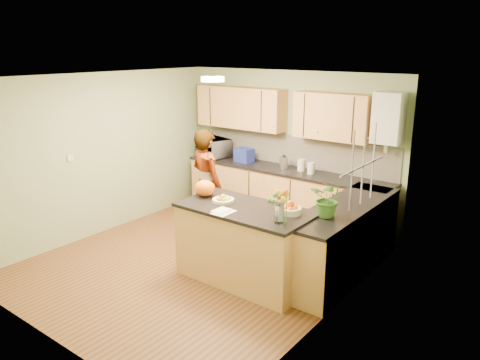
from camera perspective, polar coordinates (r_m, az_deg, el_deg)
The scene contains 28 objects.
floor at distance 6.59m, azimuth -4.73°, elevation -9.88°, with size 4.50×4.50×0.00m, color #533217.
ceiling at distance 5.94m, azimuth -5.29°, elevation 12.38°, with size 4.00×4.50×0.02m, color white.
wall_back at distance 7.91m, azimuth 6.05°, elevation 4.09°, with size 4.00×0.02×2.50m, color #92A676.
wall_front at distance 4.82m, azimuth -23.34°, elevation -5.00°, with size 4.00×0.02×2.50m, color #92A676.
wall_left at distance 7.60m, azimuth -16.24°, elevation 3.06°, with size 0.02×4.50×2.50m, color #92A676.
wall_right at distance 5.07m, azimuth 12.01°, elevation -2.96°, with size 0.02×4.50×2.50m, color #92A676.
back_counter at distance 7.81m, azimuth 5.36°, elevation -1.96°, with size 3.64×0.62×0.94m.
right_counter at distance 6.19m, azimuth 12.53°, elevation -7.19°, with size 0.62×2.24×0.94m.
splashback at distance 7.85m, azimuth 6.61°, elevation 3.62°, with size 3.60×0.02×0.52m, color beige.
upper_cabinets at distance 7.76m, azimuth 4.40°, elevation 8.40°, with size 3.20×0.34×0.70m.
boiler at distance 6.93m, azimuth 17.66°, elevation 7.19°, with size 0.40×0.30×0.86m.
window_right at distance 5.52m, azimuth 14.83°, elevation 1.65°, with size 0.01×1.30×1.05m.
light_switch at distance 7.25m, azimuth -19.98°, elevation 2.53°, with size 0.02×0.09×0.09m, color silver.
ceiling_lamp at distance 6.17m, azimuth -3.35°, elevation 12.19°, with size 0.30×0.30×0.07m.
peninsula_island at distance 5.91m, azimuth 0.65°, elevation -7.79°, with size 1.69×0.86×0.97m.
fruit_dish at distance 5.92m, azimuth -2.05°, elevation -2.33°, with size 0.28×0.28×0.10m.
orange_bowl at distance 5.54m, azimuth 6.17°, elevation -3.47°, with size 0.26×0.26×0.15m.
flower_vase at distance 5.17m, azimuth 4.81°, elevation -2.08°, with size 0.25×0.25×0.45m.
orange_bag at distance 6.16m, azimuth -4.28°, elevation -1.00°, with size 0.28×0.24×0.21m, color orange.
papers at distance 5.57m, azimuth -2.02°, elevation -3.93°, with size 0.20×0.27×0.01m, color white.
violinist at distance 7.10m, azimuth -4.10°, elevation -0.55°, with size 0.62×0.41×1.70m, color #ECB490.
violin at distance 6.69m, azimuth -4.15°, elevation 2.92°, with size 0.62×0.25×0.12m, color #4F1404, non-canonical shape.
microwave at distance 8.50m, azimuth -3.28°, elevation 4.01°, with size 0.60×0.41×0.33m, color silver.
blue_box at distance 8.08m, azimuth 0.50°, elevation 3.06°, with size 0.30×0.22×0.24m, color navy.
kettle at distance 7.67m, azimuth 5.38°, elevation 2.20°, with size 0.14×0.14×0.27m.
jar_cream at distance 7.55m, azimuth 7.49°, elevation 1.81°, with size 0.12×0.12×0.19m, color beige.
jar_white at distance 7.41m, azimuth 8.64°, elevation 1.43°, with size 0.12×0.12×0.18m, color silver.
potted_plant at distance 5.53m, azimuth 10.76°, elevation -2.24°, with size 0.40×0.35×0.45m, color #396D24.
Camera 1 is at (4.01, -4.37, 2.86)m, focal length 35.00 mm.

